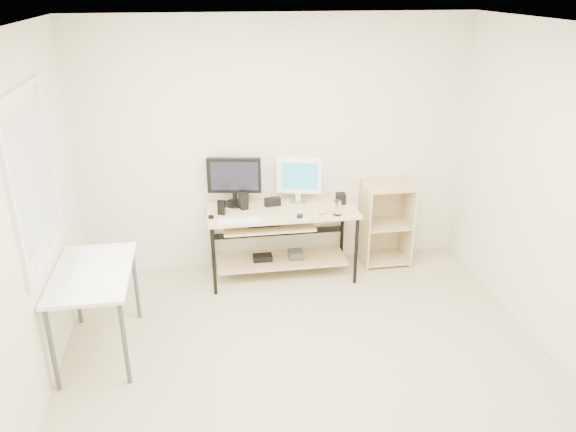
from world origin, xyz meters
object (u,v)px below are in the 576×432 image
at_px(desk, 279,228).
at_px(black_monitor, 234,178).
at_px(white_imac, 299,176).
at_px(side_table, 93,280).
at_px(audio_controller, 221,208).
at_px(shelf_unit, 385,222).

xyz_separation_m(desk, black_monitor, (-0.43, 0.18, 0.50)).
distance_m(desk, black_monitor, 0.68).
bearing_deg(white_imac, side_table, -132.45).
bearing_deg(audio_controller, black_monitor, 76.61).
bearing_deg(black_monitor, audio_controller, -112.67).
height_order(desk, side_table, same).
height_order(desk, white_imac, white_imac).
relative_size(shelf_unit, audio_controller, 6.19).
bearing_deg(audio_controller, side_table, -118.33).
bearing_deg(side_table, desk, 32.65).
relative_size(desk, audio_controller, 10.31).
height_order(black_monitor, audio_controller, black_monitor).
xyz_separation_m(side_table, shelf_unit, (2.83, 1.22, -0.22)).
relative_size(desk, shelf_unit, 1.67).
bearing_deg(side_table, audio_controller, 43.09).
distance_m(desk, shelf_unit, 1.19).
bearing_deg(desk, side_table, -147.35).
height_order(black_monitor, white_imac, black_monitor).
bearing_deg(desk, audio_controller, -174.63).
bearing_deg(audio_controller, desk, 23.95).
bearing_deg(shelf_unit, black_monitor, 179.16).
height_order(shelf_unit, black_monitor, black_monitor).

